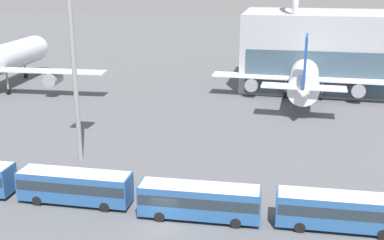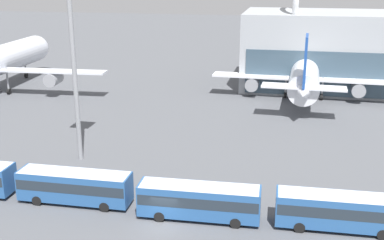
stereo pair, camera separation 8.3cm
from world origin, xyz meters
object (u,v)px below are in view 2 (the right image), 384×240
object	(u,v)px
airliner_at_gate_far	(305,73)
floodlight_mast	(71,19)
shuttle_bus_1	(75,185)
shuttle_bus_3	(340,210)
shuttle_bus_2	(199,200)

from	to	relation	value
airliner_at_gate_far	floodlight_mast	bearing A→B (deg)	144.91
shuttle_bus_1	shuttle_bus_3	bearing A→B (deg)	-0.64
airliner_at_gate_far	shuttle_bus_3	distance (m)	47.86
shuttle_bus_1	shuttle_bus_2	bearing A→B (deg)	-3.41
shuttle_bus_3	floodlight_mast	world-z (taller)	floodlight_mast
airliner_at_gate_far	floodlight_mast	size ratio (longest dim) A/B	1.52
airliner_at_gate_far	shuttle_bus_3	bearing A→B (deg)	-175.09
airliner_at_gate_far	floodlight_mast	world-z (taller)	floodlight_mast
airliner_at_gate_far	shuttle_bus_3	xyz separation A→B (m)	(2.40, -47.73, -2.73)
shuttle_bus_3	shuttle_bus_1	bearing A→B (deg)	178.37
shuttle_bus_2	airliner_at_gate_far	bearing A→B (deg)	75.97
shuttle_bus_1	shuttle_bus_3	size ratio (longest dim) A/B	1.00
shuttle_bus_2	floodlight_mast	bearing A→B (deg)	143.81
airliner_at_gate_far	shuttle_bus_1	distance (m)	53.11
shuttle_bus_3	floodlight_mast	size ratio (longest dim) A/B	0.47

